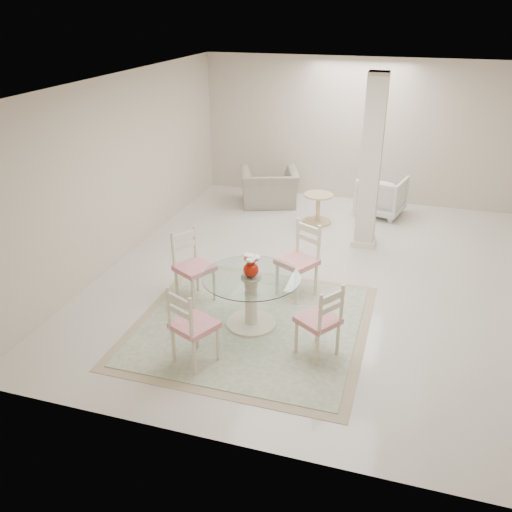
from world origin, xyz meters
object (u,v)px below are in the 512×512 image
(recliner_taupe, at_px, (269,188))
(dining_chair_east, at_px, (323,317))
(red_vase, at_px, (251,266))
(side_table, at_px, (318,210))
(dining_table, at_px, (251,301))
(armchair_white, at_px, (381,195))
(dining_chair_west, at_px, (191,261))
(dining_chair_south, at_px, (189,321))
(column, at_px, (371,164))
(dining_chair_north, at_px, (301,254))

(recliner_taupe, bearing_deg, dining_chair_east, 92.61)
(red_vase, relative_size, side_table, 0.53)
(dining_table, relative_size, armchair_white, 1.46)
(dining_chair_west, xyz_separation_m, recliner_taupe, (-0.03, 3.83, -0.22))
(side_table, bearing_deg, dining_chair_east, -78.36)
(armchair_white, bearing_deg, dining_table, 88.26)
(dining_chair_east, distance_m, dining_chair_west, 2.03)
(dining_chair_south, relative_size, recliner_taupe, 0.98)
(red_vase, xyz_separation_m, recliner_taupe, (-0.97, 4.22, -0.47))
(dining_table, relative_size, recliner_taupe, 1.10)
(red_vase, height_order, recliner_taupe, red_vase)
(column, distance_m, side_table, 1.59)
(dining_chair_north, xyz_separation_m, dining_chair_west, (-1.33, -0.55, -0.03))
(column, height_order, dining_table, column)
(column, relative_size, dining_table, 2.31)
(dining_chair_north, distance_m, armchair_white, 3.48)
(dining_chair_north, distance_m, dining_chair_south, 2.04)
(dining_chair_east, relative_size, dining_chair_south, 0.95)
(column, bearing_deg, dining_table, -109.66)
(dining_chair_east, relative_size, dining_chair_west, 0.93)
(dining_chair_south, bearing_deg, dining_chair_west, -42.42)
(dining_chair_south, bearing_deg, side_table, -71.39)
(column, distance_m, dining_chair_west, 3.26)
(column, bearing_deg, dining_chair_north, -108.21)
(column, bearing_deg, dining_chair_south, -110.31)
(dining_chair_west, height_order, dining_chair_south, dining_chair_west)
(column, xyz_separation_m, dining_chair_south, (-1.41, -3.81, -0.80))
(dining_chair_north, relative_size, dining_chair_west, 1.05)
(dining_chair_west, bearing_deg, dining_chair_south, -127.83)
(dining_chair_west, distance_m, side_table, 3.37)
(dining_chair_north, bearing_deg, armchair_white, 106.29)
(recliner_taupe, distance_m, armchair_white, 2.12)
(dining_chair_west, height_order, recliner_taupe, dining_chair_west)
(dining_chair_south, distance_m, recliner_taupe, 5.20)
(dining_chair_east, bearing_deg, armchair_white, -148.96)
(dining_chair_north, relative_size, armchair_white, 1.40)
(side_table, bearing_deg, recliner_taupe, 149.25)
(dining_chair_north, relative_size, dining_chair_south, 1.07)
(dining_chair_east, distance_m, recliner_taupe, 4.99)
(dining_chair_south, height_order, armchair_white, dining_chair_south)
(red_vase, height_order, dining_chair_south, dining_chair_south)
(column, distance_m, dining_table, 3.21)
(dining_chair_south, relative_size, side_table, 1.96)
(column, distance_m, recliner_taupe, 2.61)
(dining_table, relative_size, dining_chair_south, 1.12)
(red_vase, relative_size, dining_chair_south, 0.27)
(dining_table, bearing_deg, column, 70.34)
(dining_chair_south, bearing_deg, armchair_white, -81.22)
(dining_chair_west, relative_size, armchair_white, 1.34)
(dining_chair_east, relative_size, dining_chair_north, 0.89)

